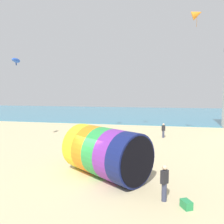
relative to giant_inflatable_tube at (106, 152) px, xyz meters
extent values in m
plane|color=#CCBA8C|center=(-0.69, -0.27, -1.50)|extent=(120.00, 120.00, 0.00)
cube|color=teal|center=(-0.69, 41.25, -1.45)|extent=(120.00, 40.00, 0.10)
cylinder|color=yellow|center=(-1.73, 1.17, 0.00)|extent=(2.53, 3.06, 3.00)
cylinder|color=orange|center=(-0.88, 0.59, 0.00)|extent=(2.53, 3.06, 3.00)
cylinder|color=green|center=(-0.02, 0.01, 0.00)|extent=(2.53, 3.06, 3.00)
cylinder|color=purple|center=(0.83, -0.56, 0.00)|extent=(2.53, 3.06, 3.00)
cylinder|color=navy|center=(1.69, -1.14, 0.00)|extent=(2.53, 3.06, 3.00)
cylinder|color=black|center=(2.14, -1.44, 0.00)|extent=(1.59, 2.32, 2.76)
cylinder|color=#383D56|center=(3.45, -2.51, -1.07)|extent=(0.24, 0.24, 0.86)
cube|color=#232328|center=(3.45, -2.51, -0.31)|extent=(0.40, 0.42, 0.65)
sphere|color=beige|center=(3.45, -2.51, 0.15)|extent=(0.23, 0.23, 0.23)
cone|color=orange|center=(6.89, 11.74, 11.69)|extent=(1.36, 1.15, 1.21)
cylinder|color=#8F4F12|center=(6.89, 11.74, 10.91)|extent=(0.03, 0.03, 1.04)
ellipsoid|color=blue|center=(-10.81, 6.90, 6.84)|extent=(0.74, 1.46, 0.50)
cube|color=navy|center=(-10.81, 6.90, 6.54)|extent=(0.05, 0.20, 0.36)
cylinder|color=#383D56|center=(3.80, 12.42, -1.09)|extent=(0.24, 0.24, 0.81)
cube|color=#232328|center=(3.80, 12.42, -0.39)|extent=(0.42, 0.33, 0.61)
sphere|color=beige|center=(3.80, 12.42, 0.04)|extent=(0.22, 0.22, 0.22)
cube|color=#268C4C|center=(4.41, -2.98, -1.32)|extent=(0.56, 0.63, 0.36)
camera|label=1|loc=(3.05, -12.78, 3.67)|focal=35.00mm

